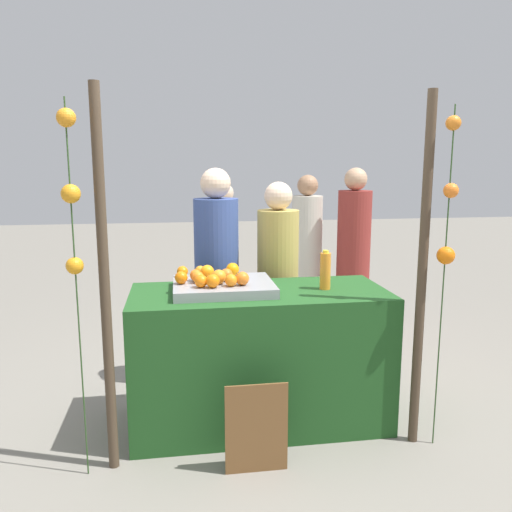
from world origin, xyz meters
The scene contains 27 objects.
ground_plane centered at (0.00, 0.00, 0.00)m, with size 24.00×24.00×0.00m, color gray.
stall_counter centered at (0.00, 0.00, 0.44)m, with size 1.63×0.71×0.89m, color #1E4C1E.
orange_tray centered at (-0.23, 0.03, 0.92)m, with size 0.63×0.51×0.06m, color gray.
orange_0 centered at (-0.21, 0.05, 0.99)m, with size 0.08×0.08×0.08m, color orange.
orange_1 centered at (-0.49, 0.02, 0.99)m, with size 0.08×0.08×0.08m, color orange.
orange_2 centered at (-0.31, -0.11, 0.99)m, with size 0.08×0.08×0.08m, color orange.
orange_3 centered at (-0.32, 0.15, 0.99)m, with size 0.09×0.09×0.09m, color orange.
orange_4 centered at (-0.48, 0.22, 0.99)m, with size 0.07×0.07×0.07m, color orange.
orange_5 centered at (-0.15, 0.20, 0.99)m, with size 0.09×0.09×0.09m, color orange.
orange_6 centered at (-0.19, -0.10, 0.99)m, with size 0.08×0.08×0.08m, color orange.
orange_7 centered at (-0.39, 0.02, 0.99)m, with size 0.08×0.08×0.08m, color orange.
orange_8 centered at (-0.38, -0.10, 0.99)m, with size 0.08×0.08×0.08m, color orange.
orange_9 centered at (-0.40, 0.09, 0.99)m, with size 0.07×0.07×0.07m, color orange.
orange_10 centered at (-0.26, -0.02, 0.99)m, with size 0.09×0.09×0.09m, color orange.
orange_11 centered at (-0.37, 0.21, 0.98)m, with size 0.07×0.07×0.07m, color orange.
orange_12 centered at (-0.12, -0.08, 0.99)m, with size 0.09×0.09×0.09m, color orange.
juice_bottle centered at (0.43, -0.01, 1.01)m, with size 0.07×0.07×0.25m.
chalkboard_sign centered at (-0.11, -0.56, 0.25)m, with size 0.35×0.03×0.53m.
vendor_left centered at (-0.22, 0.64, 0.77)m, with size 0.33×0.33×1.66m.
vendor_right centered at (0.24, 0.60, 0.73)m, with size 0.31×0.31×1.56m.
crowd_person_0 centered at (0.82, 1.98, 0.74)m, with size 0.32×0.32×1.58m.
crowd_person_1 centered at (-0.02, 2.22, 0.69)m, with size 0.30×0.30×1.49m.
crowd_person_2 centered at (1.23, 1.70, 0.77)m, with size 0.33×0.33×1.65m.
canopy_post_left centered at (-0.90, -0.39, 1.05)m, with size 0.06×0.06×2.09m, color #473828.
canopy_post_right centered at (0.90, -0.39, 1.05)m, with size 0.06×0.06×2.09m, color #473828.
garland_strand_left centered at (-1.03, -0.45, 1.53)m, with size 0.10×0.10×2.01m.
garland_strand_right centered at (1.01, -0.45, 1.43)m, with size 0.10×0.11×2.01m.
Camera 1 is at (-0.51, -3.11, 1.68)m, focal length 35.73 mm.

